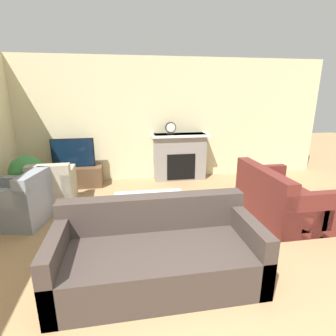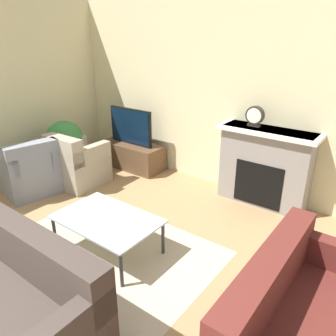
{
  "view_description": "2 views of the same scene",
  "coord_description": "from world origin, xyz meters",
  "px_view_note": "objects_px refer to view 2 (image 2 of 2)",
  "views": [
    {
      "loc": [
        -0.49,
        -1.68,
        1.95
      ],
      "look_at": [
        0.25,
        2.66,
        0.68
      ],
      "focal_mm": 28.0,
      "sensor_mm": 36.0,
      "label": 1
    },
    {
      "loc": [
        2.15,
        0.03,
        2.21
      ],
      "look_at": [
        0.18,
        2.66,
        0.84
      ],
      "focal_mm": 35.0,
      "sensor_mm": 36.0,
      "label": 2
    }
  ],
  "objects_px": {
    "coffee_table": "(107,221)",
    "tv": "(131,126)",
    "armchair_accent": "(77,166)",
    "mantel_clock": "(255,116)",
    "potted_plant": "(65,142)",
    "couch_loveseat": "(306,336)",
    "armchair_by_window": "(30,173)"
  },
  "relations": [
    {
      "from": "tv",
      "to": "couch_loveseat",
      "type": "height_order",
      "value": "tv"
    },
    {
      "from": "armchair_by_window",
      "to": "armchair_accent",
      "type": "xyz_separation_m",
      "value": [
        0.34,
        0.59,
        0.0
      ]
    },
    {
      "from": "tv",
      "to": "mantel_clock",
      "type": "height_order",
      "value": "mantel_clock"
    },
    {
      "from": "tv",
      "to": "armchair_accent",
      "type": "distance_m",
      "value": 1.12
    },
    {
      "from": "couch_loveseat",
      "to": "mantel_clock",
      "type": "relative_size",
      "value": 5.59
    },
    {
      "from": "tv",
      "to": "coffee_table",
      "type": "bearing_deg",
      "value": -53.53
    },
    {
      "from": "potted_plant",
      "to": "mantel_clock",
      "type": "xyz_separation_m",
      "value": [
        2.73,
        1.01,
        0.62
      ]
    },
    {
      "from": "armchair_by_window",
      "to": "armchair_accent",
      "type": "height_order",
      "value": "same"
    },
    {
      "from": "armchair_by_window",
      "to": "couch_loveseat",
      "type": "bearing_deg",
      "value": 96.17
    },
    {
      "from": "armchair_accent",
      "to": "potted_plant",
      "type": "distance_m",
      "value": 0.53
    },
    {
      "from": "armchair_accent",
      "to": "potted_plant",
      "type": "relative_size",
      "value": 0.9
    },
    {
      "from": "potted_plant",
      "to": "tv",
      "type": "bearing_deg",
      "value": 54.1
    },
    {
      "from": "couch_loveseat",
      "to": "potted_plant",
      "type": "xyz_separation_m",
      "value": [
        -4.12,
        1.15,
        0.28
      ]
    },
    {
      "from": "armchair_by_window",
      "to": "mantel_clock",
      "type": "xyz_separation_m",
      "value": [
        2.63,
        1.73,
        0.89
      ]
    },
    {
      "from": "armchair_accent",
      "to": "mantel_clock",
      "type": "xyz_separation_m",
      "value": [
        2.29,
        1.14,
        0.89
      ]
    },
    {
      "from": "armchair_by_window",
      "to": "mantel_clock",
      "type": "relative_size",
      "value": 3.32
    },
    {
      "from": "couch_loveseat",
      "to": "armchair_accent",
      "type": "distance_m",
      "value": 3.81
    },
    {
      "from": "armchair_by_window",
      "to": "armchair_accent",
      "type": "relative_size",
      "value": 1.09
    },
    {
      "from": "potted_plant",
      "to": "armchair_accent",
      "type": "bearing_deg",
      "value": -16.99
    },
    {
      "from": "coffee_table",
      "to": "tv",
      "type": "bearing_deg",
      "value": 126.47
    },
    {
      "from": "armchair_accent",
      "to": "mantel_clock",
      "type": "distance_m",
      "value": 2.71
    },
    {
      "from": "coffee_table",
      "to": "mantel_clock",
      "type": "xyz_separation_m",
      "value": [
        0.68,
        2.04,
        0.82
      ]
    },
    {
      "from": "armchair_accent",
      "to": "mantel_clock",
      "type": "height_order",
      "value": "mantel_clock"
    },
    {
      "from": "tv",
      "to": "coffee_table",
      "type": "xyz_separation_m",
      "value": [
        1.41,
        -1.91,
        -0.37
      ]
    },
    {
      "from": "tv",
      "to": "potted_plant",
      "type": "relative_size",
      "value": 0.95
    },
    {
      "from": "potted_plant",
      "to": "mantel_clock",
      "type": "bearing_deg",
      "value": 20.32
    },
    {
      "from": "coffee_table",
      "to": "mantel_clock",
      "type": "bearing_deg",
      "value": 71.53
    },
    {
      "from": "potted_plant",
      "to": "armchair_by_window",
      "type": "bearing_deg",
      "value": -82.43
    },
    {
      "from": "couch_loveseat",
      "to": "armchair_by_window",
      "type": "height_order",
      "value": "same"
    },
    {
      "from": "coffee_table",
      "to": "potted_plant",
      "type": "bearing_deg",
      "value": 153.25
    },
    {
      "from": "tv",
      "to": "armchair_by_window",
      "type": "xyz_separation_m",
      "value": [
        -0.54,
        -1.6,
        -0.43
      ]
    },
    {
      "from": "mantel_clock",
      "to": "coffee_table",
      "type": "bearing_deg",
      "value": -108.47
    }
  ]
}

